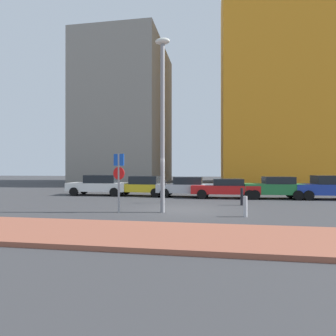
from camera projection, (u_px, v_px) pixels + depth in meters
name	position (u px, v px, depth m)	size (l,w,h in m)	color
ground_plane	(184.00, 210.00, 14.23)	(120.00, 120.00, 0.00)	#38383A
sidewalk_brick	(162.00, 235.00, 8.46)	(40.00, 3.40, 0.14)	#93513D
parked_car_white	(99.00, 185.00, 21.95)	(4.62, 2.14, 1.55)	white
parked_car_yellow	(142.00, 186.00, 21.44)	(4.30, 2.12, 1.48)	gold
parked_car_silver	(186.00, 186.00, 20.63)	(4.06, 1.98, 1.45)	#B7BABF
parked_car_red	(225.00, 188.00, 19.77)	(4.64, 2.04, 1.34)	red
parked_car_green	(274.00, 187.00, 19.37)	(4.04, 2.05, 1.50)	#237238
parked_car_blue	(328.00, 187.00, 18.93)	(4.41, 2.07, 1.59)	#1E389E
parking_sign_post	(119.00, 175.00, 13.28)	(0.59, 0.18, 2.75)	gray
parking_meter	(164.00, 188.00, 16.86)	(0.18, 0.14, 1.33)	#4C4C51
street_lamp	(163.00, 111.00, 13.32)	(0.70, 0.36, 8.13)	gray
traffic_bollard_near	(242.00, 197.00, 15.87)	(0.15, 0.15, 0.96)	black
traffic_bollard_mid	(245.00, 206.00, 12.07)	(0.17, 0.17, 0.88)	#B7B7BC
building_colorful_midrise	(287.00, 78.00, 40.43)	(18.03, 17.15, 29.69)	orange
building_under_construction	(127.00, 115.00, 42.68)	(11.14, 15.53, 20.13)	gray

